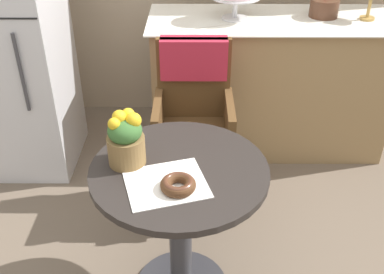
{
  "coord_description": "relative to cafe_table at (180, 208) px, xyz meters",
  "views": [
    {
      "loc": [
        0.06,
        -1.45,
        1.8
      ],
      "look_at": [
        0.05,
        0.15,
        0.77
      ],
      "focal_mm": 42.48,
      "sensor_mm": 36.0,
      "label": 1
    }
  ],
  "objects": [
    {
      "name": "cafe_table",
      "position": [
        0.0,
        0.0,
        0.0
      ],
      "size": [
        0.72,
        0.72,
        0.72
      ],
      "color": "#282321",
      "rests_on": "ground"
    },
    {
      "name": "wicker_chair",
      "position": [
        0.06,
        0.72,
        0.13
      ],
      "size": [
        0.42,
        0.45,
        0.95
      ],
      "rotation": [
        0.0,
        0.0,
        -0.12
      ],
      "color": "brown",
      "rests_on": "ground"
    },
    {
      "name": "paper_napkin",
      "position": [
        -0.05,
        -0.1,
        0.21
      ],
      "size": [
        0.36,
        0.33,
        0.0
      ],
      "primitive_type": "cube",
      "rotation": [
        0.0,
        0.0,
        0.29
      ],
      "color": "white",
      "rests_on": "cafe_table"
    },
    {
      "name": "donut_front",
      "position": [
        0.0,
        -0.13,
        0.24
      ],
      "size": [
        0.13,
        0.13,
        0.04
      ],
      "color": "#4C2D19",
      "rests_on": "cafe_table"
    },
    {
      "name": "flower_vase",
      "position": [
        -0.21,
        0.04,
        0.32
      ],
      "size": [
        0.15,
        0.15,
        0.23
      ],
      "color": "brown",
      "rests_on": "cafe_table"
    },
    {
      "name": "display_counter",
      "position": [
        0.55,
        1.3,
        -0.05
      ],
      "size": [
        1.56,
        0.62,
        0.9
      ],
      "color": "#93754C",
      "rests_on": "ground"
    },
    {
      "name": "round_layer_cake",
      "position": [
        0.86,
        1.34,
        0.45
      ],
      "size": [
        0.18,
        0.18,
        0.13
      ],
      "color": "#4C2D1E",
      "rests_on": "display_counter"
    },
    {
      "name": "refrigerator",
      "position": [
        -1.05,
        1.1,
        0.34
      ],
      "size": [
        0.64,
        0.63,
        1.7
      ],
      "color": "silver",
      "rests_on": "ground"
    }
  ]
}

